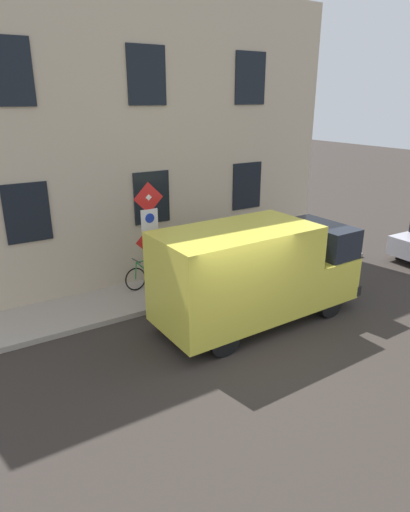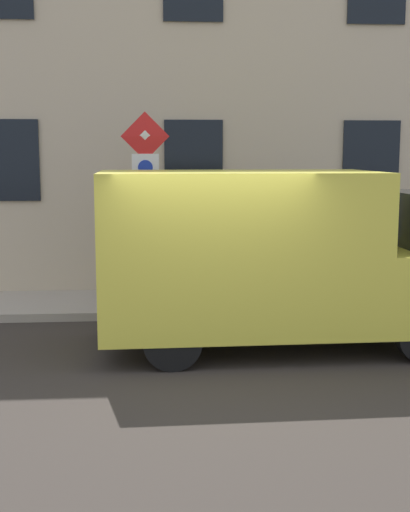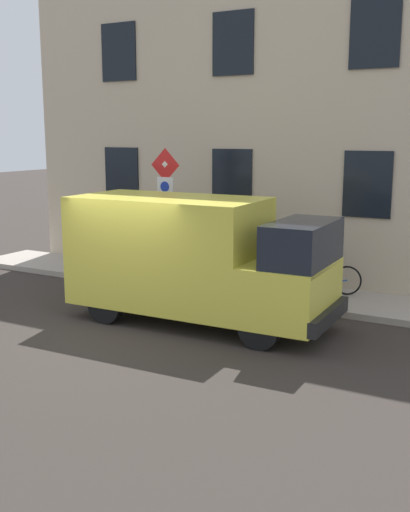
% 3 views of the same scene
% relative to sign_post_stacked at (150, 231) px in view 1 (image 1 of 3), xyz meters
% --- Properties ---
extents(ground_plane, '(80.00, 80.00, 0.00)m').
position_rel_sign_post_stacked_xyz_m(ground_plane, '(-2.55, -0.88, -2.18)').
color(ground_plane, '#332D28').
extents(sidewalk_slab, '(1.93, 14.42, 0.14)m').
position_rel_sign_post_stacked_xyz_m(sidewalk_slab, '(0.76, -0.88, -2.11)').
color(sidewalk_slab, '#A89C8F').
rests_on(sidewalk_slab, ground_plane).
extents(building_facade, '(0.75, 12.42, 8.16)m').
position_rel_sign_post_stacked_xyz_m(building_facade, '(2.08, -0.88, 1.91)').
color(building_facade, '#C6B297').
rests_on(building_facade, ground_plane).
extents(sign_post_stacked, '(0.15, 0.56, 3.15)m').
position_rel_sign_post_stacked_xyz_m(sign_post_stacked, '(0.00, 0.00, 0.00)').
color(sign_post_stacked, '#474C47').
rests_on(sign_post_stacked, sidewalk_slab).
extents(delivery_van, '(2.13, 5.38, 2.50)m').
position_rel_sign_post_stacked_xyz_m(delivery_van, '(-1.91, -1.90, -0.84)').
color(delivery_van, yellow).
rests_on(delivery_van, ground_plane).
extents(bicycle_blue, '(0.46, 1.71, 0.89)m').
position_rel_sign_post_stacked_xyz_m(bicycle_blue, '(1.18, -3.55, -1.66)').
color(bicycle_blue, black).
rests_on(bicycle_blue, sidewalk_slab).
extents(bicycle_purple, '(0.46, 1.71, 0.89)m').
position_rel_sign_post_stacked_xyz_m(bicycle_purple, '(1.18, -2.54, -1.66)').
color(bicycle_purple, black).
rests_on(bicycle_purple, sidewalk_slab).
extents(bicycle_orange, '(0.46, 1.72, 0.89)m').
position_rel_sign_post_stacked_xyz_m(bicycle_orange, '(1.18, -1.53, -1.66)').
color(bicycle_orange, black).
rests_on(bicycle_orange, sidewalk_slab).
extents(bicycle_green, '(0.46, 1.71, 0.89)m').
position_rel_sign_post_stacked_xyz_m(bicycle_green, '(1.18, -0.52, -1.66)').
color(bicycle_green, black).
rests_on(bicycle_green, sidewalk_slab).
extents(pedestrian, '(0.47, 0.40, 1.72)m').
position_rel_sign_post_stacked_xyz_m(pedestrian, '(0.71, -2.82, -1.10)').
color(pedestrian, '#262B47').
rests_on(pedestrian, sidewalk_slab).
extents(litter_bin, '(0.44, 0.44, 0.90)m').
position_rel_sign_post_stacked_xyz_m(litter_bin, '(0.15, -2.24, -1.59)').
color(litter_bin, '#2D5133').
rests_on(litter_bin, sidewalk_slab).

